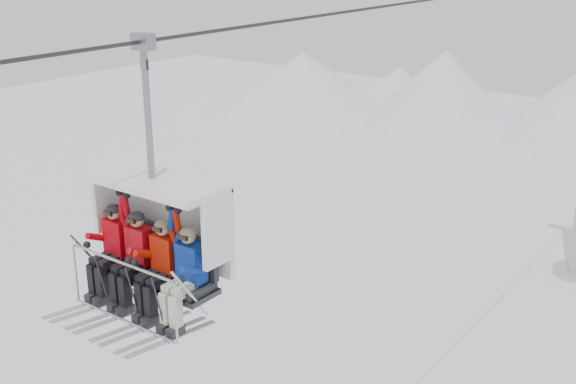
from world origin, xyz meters
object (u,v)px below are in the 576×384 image
Objects in this scene: skier_far_left at (112,247)px; skier_center_left at (135,255)px; skier_far_right at (186,274)px; skier_center_right at (160,265)px; chairlift_carrier at (161,224)px.

skier_far_left is 1.00× the size of skier_center_left.
skier_far_left and skier_center_left have the same top height.
skier_center_left is at bearing 180.00° from skier_far_right.
chairlift_carrier is at bearing 130.55° from skier_center_right.
skier_far_left is at bearing -158.69° from chairlift_carrier.
skier_far_left is 1.00× the size of skier_far_right.
chairlift_carrier is at bearing 158.05° from skier_far_right.
skier_center_right is (0.53, 0.00, 0.00)m from skier_center_left.
skier_far_right is at bearing 0.00° from skier_center_right.
skier_far_left is 0.51m from skier_center_left.
chairlift_carrier is at bearing 21.31° from skier_far_left.
chairlift_carrier reaches higher than skier_center_right.
skier_center_right is at bearing 0.00° from skier_far_left.
skier_far_right is (1.03, 0.00, 0.00)m from skier_center_left.
skier_center_left is at bearing 0.00° from skier_far_left.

